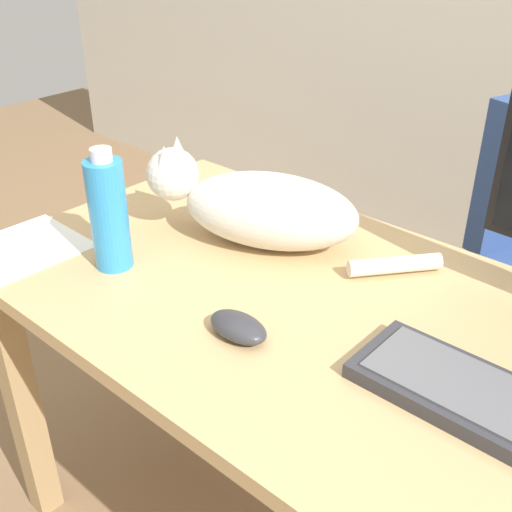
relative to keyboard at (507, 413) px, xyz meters
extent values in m
cube|color=tan|center=(-0.31, 0.05, -0.03)|extent=(1.43, 0.72, 0.03)
cube|color=tan|center=(-0.96, -0.25, -0.40)|extent=(0.06, 0.06, 0.71)
cube|color=tan|center=(-0.96, 0.35, -0.40)|extent=(0.06, 0.06, 0.71)
cube|color=#333338|center=(0.00, 0.00, 0.00)|extent=(0.44, 0.15, 0.02)
cube|color=slate|center=(0.00, 0.00, 0.01)|extent=(0.40, 0.12, 0.00)
ellipsoid|color=silver|center=(-0.57, 0.17, 0.06)|extent=(0.40, 0.30, 0.15)
sphere|color=silver|center=(-0.77, 0.09, 0.11)|extent=(0.11, 0.11, 0.11)
cone|color=silver|center=(-0.76, 0.06, 0.16)|extent=(0.04, 0.04, 0.04)
cone|color=silver|center=(-0.78, 0.12, 0.16)|extent=(0.04, 0.04, 0.04)
cylinder|color=silver|center=(-0.32, 0.23, 0.01)|extent=(0.14, 0.16, 0.03)
ellipsoid|color=#333338|center=(-0.40, -0.10, 0.00)|extent=(0.11, 0.06, 0.04)
cube|color=white|center=(-0.94, -0.22, -0.01)|extent=(0.22, 0.30, 0.00)
cylinder|color=#2D8CD1|center=(-0.74, -0.10, 0.09)|extent=(0.07, 0.07, 0.21)
cylinder|color=silver|center=(-0.74, -0.10, 0.21)|extent=(0.04, 0.04, 0.02)
camera|label=1|loc=(0.17, -0.70, 0.61)|focal=44.13mm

